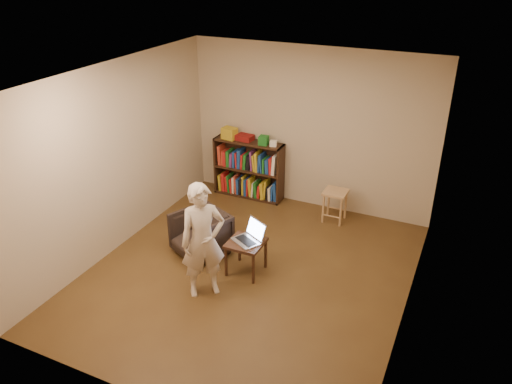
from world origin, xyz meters
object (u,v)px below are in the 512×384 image
at_px(bookshelf, 249,172).
at_px(armchair, 201,234).
at_px(stool, 335,197).
at_px(laptop, 250,236).
at_px(side_table, 246,247).
at_px(person, 203,241).

bearing_deg(bookshelf, armchair, -84.67).
xyz_separation_m(stool, armchair, (-1.41, -1.69, -0.10)).
distance_m(bookshelf, laptop, 2.24).
xyz_separation_m(side_table, person, (-0.27, -0.60, 0.36)).
bearing_deg(person, armchair, 81.24).
distance_m(bookshelf, stool, 1.61).
relative_size(laptop, person, 0.32).
xyz_separation_m(stool, laptop, (-0.62, -1.77, 0.11)).
xyz_separation_m(bookshelf, person, (0.67, -2.67, 0.30)).
bearing_deg(laptop, bookshelf, 144.75).
bearing_deg(stool, armchair, -129.90).
bearing_deg(armchair, stool, 74.60).
relative_size(bookshelf, stool, 2.35).
distance_m(armchair, laptop, 0.82).
relative_size(bookshelf, armchair, 1.75).
bearing_deg(bookshelf, side_table, -65.49).
xyz_separation_m(bookshelf, stool, (1.59, -0.24, -0.03)).
height_order(bookshelf, person, person).
distance_m(stool, armchair, 2.21).
xyz_separation_m(stool, person, (-0.93, -2.43, 0.33)).
relative_size(side_table, laptop, 0.98).
distance_m(laptop, person, 0.75).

